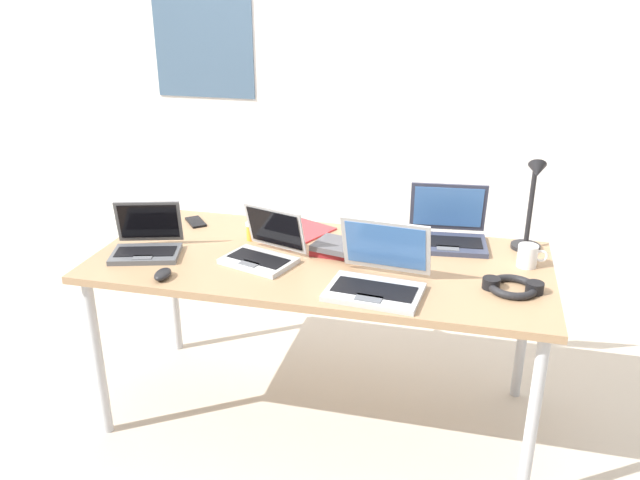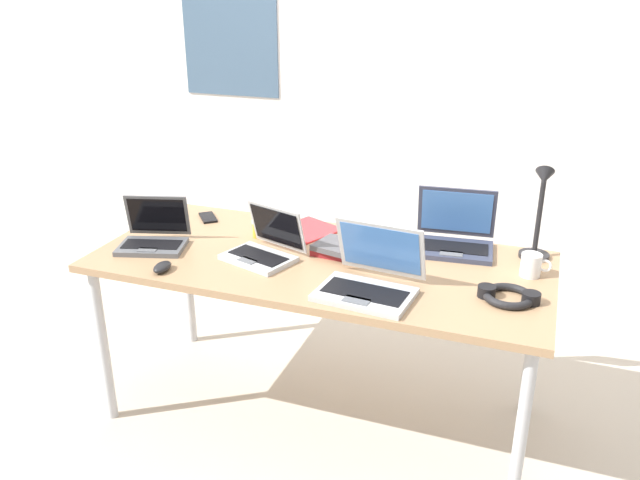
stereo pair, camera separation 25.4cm
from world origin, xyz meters
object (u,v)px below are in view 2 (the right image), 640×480
paper_folder_back_left (301,232)px  computer_mouse (162,267)px  laptop_center (454,237)px  laptop_far_corner (154,237)px  cell_phone (208,218)px  headphones (508,296)px  desk_lamp (539,213)px  laptop_front_right (370,280)px  book_stack (340,249)px  coffee_mug (532,265)px  pill_bottle (257,228)px  laptop_front_left (264,248)px

paper_folder_back_left → computer_mouse: bearing=-122.3°
laptop_center → computer_mouse: bearing=-148.7°
laptop_far_corner → cell_phone: (0.05, 0.37, -0.04)m
headphones → desk_lamp: bearing=80.8°
laptop_front_right → book_stack: 0.34m
cell_phone → coffee_mug: coffee_mug is taller
laptop_center → coffee_mug: bearing=-28.0°
desk_lamp → laptop_front_right: bearing=-137.5°
desk_lamp → cell_phone: (-1.45, -0.02, -0.19)m
headphones → laptop_far_corner: bearing=-179.7°
laptop_far_corner → computer_mouse: (0.17, -0.20, -0.02)m
desk_lamp → cell_phone: 1.46m
pill_bottle → paper_folder_back_left: pill_bottle is taller
desk_lamp → laptop_front_right: size_ratio=1.12×
paper_folder_back_left → coffee_mug: size_ratio=2.74×
laptop_center → paper_folder_back_left: size_ratio=1.11×
book_stack → laptop_center: bearing=28.7°
laptop_center → cell_phone: size_ratio=2.54×
desk_lamp → book_stack: (-0.74, -0.21, -0.17)m
computer_mouse → cell_phone: 0.59m
laptop_front_right → desk_lamp: bearing=42.5°
laptop_center → paper_folder_back_left: laptop_center is taller
laptop_far_corner → headphones: laptop_far_corner is taller
laptop_far_corner → laptop_front_left: bearing=5.6°
laptop_front_left → headphones: 0.95m
laptop_front_right → coffee_mug: size_ratio=3.17×
desk_lamp → computer_mouse: 1.46m
computer_mouse → cell_phone: computer_mouse is taller
computer_mouse → headphones: (1.26, 0.21, -0.00)m
laptop_front_left → paper_folder_back_left: laptop_front_left is taller
paper_folder_back_left → laptop_far_corner: bearing=-146.0°
cell_phone → book_stack: 0.74m
headphones → coffee_mug: (0.06, 0.23, 0.03)m
pill_bottle → book_stack: bearing=-8.2°
computer_mouse → coffee_mug: size_ratio=0.85×
laptop_front_left → laptop_center: laptop_center is taller
pill_bottle → computer_mouse: bearing=-113.4°
cell_phone → book_stack: book_stack is taller
cell_phone → paper_folder_back_left: size_ratio=0.44×
laptop_far_corner → computer_mouse: laptop_far_corner is taller
computer_mouse → cell_phone: (-0.12, 0.57, -0.01)m
pill_bottle → paper_folder_back_left: 0.20m
book_stack → headphones: bearing=-14.1°
headphones → laptop_center: bearing=122.8°
laptop_center → pill_bottle: size_ratio=4.37×
headphones → paper_folder_back_left: (-0.91, 0.34, -0.01)m
pill_bottle → book_stack: 0.40m
paper_folder_back_left → pill_bottle: bearing=-144.4°
laptop_front_left → laptop_center: 0.78m
laptop_front_right → paper_folder_back_left: bearing=134.4°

